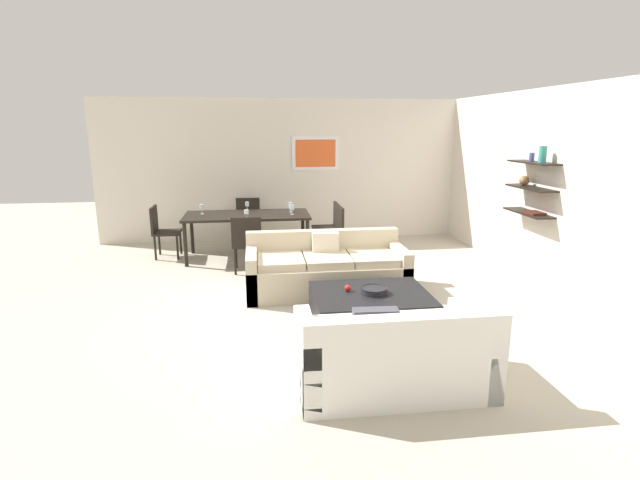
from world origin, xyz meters
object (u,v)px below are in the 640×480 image
Objects in this scene: loveseat_white at (393,355)px; wine_glass_right_far at (291,205)px; decorative_bowl at (374,290)px; wine_glass_right_near at (292,208)px; dining_table at (247,218)px; wine_glass_left_far at (202,207)px; wine_glass_head at (247,204)px; apple_on_coffee_table at (348,288)px; dining_chair_foot at (247,241)px; dining_chair_right_far at (330,224)px; coffee_table at (371,309)px; dining_chair_right_near at (334,229)px; dining_chair_head at (248,219)px; sofa_beige at (326,270)px; dining_chair_left_far at (162,228)px; wine_glass_foot at (246,212)px.

wine_glass_right_far reaches higher than loveseat_white.
wine_glass_right_near reaches higher than decorative_bowl.
dining_table reaches higher than decorative_bowl.
wine_glass_head is at bearing 21.69° from wine_glass_left_far.
apple_on_coffee_table is at bearing -58.46° from wine_glass_left_far.
dining_chair_foot is 1.34m from wine_glass_head.
dining_chair_right_far is (1.44, 0.21, -0.18)m from dining_table.
dining_chair_right_near reaches higher than coffee_table.
dining_chair_right_near is 1.59m from dining_chair_foot.
wine_glass_right_near reaches higher than dining_chair_right_far.
dining_chair_head is at bearing 90.00° from dining_chair_foot.
wine_glass_left_far is (-1.81, 1.99, 0.58)m from sofa_beige.
dining_chair_right_far is at bearing 87.92° from loveseat_white.
dining_chair_left_far is at bearing 177.49° from wine_glass_right_far.
wine_glass_right_near is (0.75, -0.12, 0.18)m from dining_table.
wine_glass_right_far reaches higher than decorative_bowl.
loveseat_white reaches higher than apple_on_coffee_table.
apple_on_coffee_table reaches higher than decorative_bowl.
wine_glass_right_far is at bearing 99.20° from sofa_beige.
dining_chair_left_far reaches higher than apple_on_coffee_table.
coffee_table is at bearing -78.37° from wine_glass_right_far.
dining_chair_left_far is at bearing 156.51° from wine_glass_foot.
loveseat_white is at bearing -69.98° from dining_chair_foot.
decorative_bowl is 3.41m from dining_table.
wine_glass_right_far reaches higher than dining_chair_foot.
dining_chair_foot is 1.30m from wine_glass_left_far.
sofa_beige is 2.41× the size of dining_chair_left_far.
dining_chair_right_far and dining_chair_head have the same top height.
sofa_beige reaches higher than apple_on_coffee_table.
sofa_beige is at bearing -68.82° from dining_chair_head.
dining_chair_right_near is 1.81m from dining_chair_head.
wine_glass_right_far is at bearing -21.69° from wine_glass_head.
sofa_beige is 1.32× the size of loveseat_white.
wine_glass_right_near is 1.08× the size of wine_glass_foot.
wine_glass_head reaches higher than dining_chair_right_near.
dining_chair_left_far is at bearing -155.16° from dining_chair_head.
coffee_table is 4.35m from dining_chair_left_far.
dining_chair_right_near is at bearing -7.84° from wine_glass_right_near.
dining_chair_left_far is 0.79m from wine_glass_left_far.
dining_chair_head is at bearing 109.83° from decorative_bowl.
dining_chair_right_near is at bearing -37.18° from dining_chair_head.
coffee_table is 3.09m from wine_glass_right_near.
wine_glass_right_far reaches higher than dining_chair_right_far.
dining_chair_right_near is at bearing 77.34° from sofa_beige.
loveseat_white is (0.21, -2.50, 0.00)m from sofa_beige.
dining_chair_right_near is 1.61m from wine_glass_head.
wine_glass_right_far reaches higher than wine_glass_head.
apple_on_coffee_table is at bearing -65.77° from wine_glass_foot.
coffee_table is 3.29m from dining_chair_right_far.
wine_glass_right_near reaches higher than wine_glass_head.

